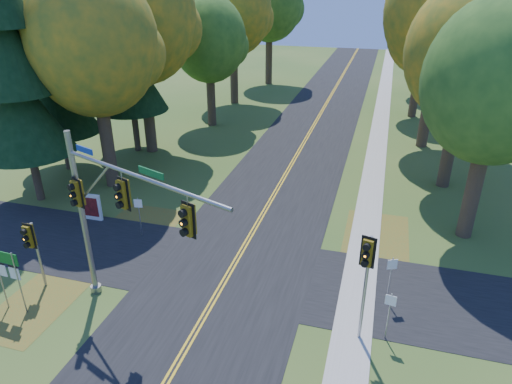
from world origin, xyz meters
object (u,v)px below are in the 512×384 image
(info_kiosk, at_px, (92,207))
(east_signal_pole, at_px, (367,264))
(traffic_mast, at_px, (109,209))
(route_sign_cluster, at_px, (7,269))

(info_kiosk, bearing_deg, east_signal_pole, -21.04)
(traffic_mast, height_order, east_signal_pole, traffic_mast)
(traffic_mast, xyz_separation_m, info_kiosk, (-6.09, 6.76, -4.16))
(traffic_mast, distance_m, info_kiosk, 10.01)
(route_sign_cluster, distance_m, info_kiosk, 8.27)
(traffic_mast, relative_size, info_kiosk, 4.85)
(traffic_mast, relative_size, east_signal_pole, 1.66)
(route_sign_cluster, bearing_deg, traffic_mast, 18.94)
(route_sign_cluster, relative_size, info_kiosk, 1.84)
(info_kiosk, bearing_deg, traffic_mast, -48.97)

